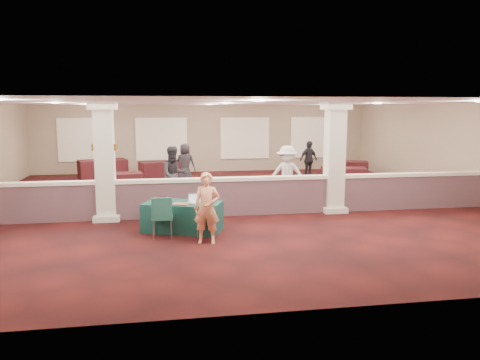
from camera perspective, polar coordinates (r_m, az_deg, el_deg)
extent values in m
plane|color=#401010|center=(14.91, -1.69, -3.02)|extent=(16.00, 16.00, 0.00)
cube|color=gray|center=(22.60, -4.44, 5.07)|extent=(16.00, 0.04, 3.20)
cube|color=gray|center=(6.90, 7.19, -3.35)|extent=(16.00, 0.04, 3.20)
cube|color=gray|center=(17.61, 25.08, 3.24)|extent=(0.04, 16.00, 3.20)
cube|color=white|center=(14.60, -1.75, 9.38)|extent=(16.00, 16.00, 0.02)
cube|color=brown|center=(13.35, -0.84, -2.21)|extent=(15.60, 0.20, 1.00)
cube|color=white|center=(13.26, -0.84, 0.12)|extent=(15.60, 0.28, 0.10)
cube|color=silver|center=(13.14, -16.13, 2.12)|extent=(0.50, 0.50, 3.20)
cube|color=silver|center=(13.39, -15.86, -4.36)|extent=(0.70, 0.70, 0.16)
cube|color=silver|center=(13.06, -16.41, 8.67)|extent=(0.72, 0.72, 0.20)
cube|color=silver|center=(13.95, 11.44, 2.65)|extent=(0.50, 0.50, 3.20)
cube|color=silver|center=(14.19, 11.26, -3.46)|extent=(0.70, 0.70, 0.16)
cube|color=silver|center=(13.88, 11.63, 8.82)|extent=(0.72, 0.72, 0.20)
cylinder|color=brown|center=(13.14, -17.42, 3.81)|extent=(0.12, 0.12, 0.18)
cylinder|color=#EEE1CA|center=(13.14, -17.42, 3.81)|extent=(0.09, 0.09, 0.10)
cylinder|color=brown|center=(13.07, -14.99, 3.89)|extent=(0.12, 0.12, 0.18)
cylinder|color=#EEE1CA|center=(13.07, -14.99, 3.89)|extent=(0.09, 0.09, 0.10)
cube|color=#0F3931|center=(11.78, -7.00, -4.45)|extent=(2.09, 1.55, 0.72)
cube|color=#1C534A|center=(10.96, -4.18, -5.15)|extent=(0.45, 0.45, 0.05)
cube|color=#1C534A|center=(10.72, -4.02, -4.20)|extent=(0.40, 0.08, 0.40)
cylinder|color=gray|center=(10.82, -4.92, -6.54)|extent=(0.02, 0.02, 0.38)
cylinder|color=gray|center=(10.88, -3.11, -6.43)|extent=(0.02, 0.02, 0.38)
cylinder|color=gray|center=(11.15, -5.21, -6.08)|extent=(0.02, 0.02, 0.38)
cylinder|color=gray|center=(11.21, -3.44, -5.98)|extent=(0.02, 0.02, 0.38)
cube|color=#1C534A|center=(11.26, -9.45, -4.48)|extent=(0.51, 0.51, 0.06)
cube|color=#1C534A|center=(10.98, -9.52, -3.38)|extent=(0.48, 0.07, 0.47)
cylinder|color=gray|center=(11.13, -10.51, -6.03)|extent=(0.03, 0.03, 0.45)
cylinder|color=gray|center=(11.12, -8.39, -6.00)|extent=(0.03, 0.03, 0.45)
cylinder|color=gray|center=(11.53, -10.40, -5.52)|extent=(0.03, 0.03, 0.45)
cylinder|color=gray|center=(11.51, -8.36, -5.49)|extent=(0.03, 0.03, 0.45)
imported|color=tan|center=(10.58, -4.06, -3.44)|extent=(0.66, 0.52, 1.62)
cube|color=black|center=(17.75, -14.54, -0.28)|extent=(1.80, 1.15, 0.68)
cube|color=black|center=(15.11, -2.52, -1.47)|extent=(1.77, 0.89, 0.72)
cube|color=black|center=(19.03, 12.51, 0.42)|extent=(1.89, 1.26, 0.70)
cube|color=black|center=(21.29, -16.37, 1.29)|extent=(2.23, 1.58, 0.82)
cube|color=black|center=(20.54, -9.45, 1.19)|extent=(2.07, 1.45, 0.76)
cube|color=black|center=(21.52, 13.02, 1.33)|extent=(1.90, 1.39, 0.69)
imported|color=black|center=(15.19, -8.03, 0.63)|extent=(0.97, 0.69, 1.83)
imported|color=silver|center=(15.16, 5.76, 0.69)|extent=(1.30, 0.90, 1.85)
imported|color=black|center=(20.55, 8.36, 2.46)|extent=(1.07, 0.84, 1.64)
imported|color=black|center=(18.90, -6.70, 1.96)|extent=(0.91, 0.67, 1.65)
cube|color=silver|center=(11.57, -5.71, -2.80)|extent=(0.39, 0.33, 0.02)
cube|color=silver|center=(11.65, -5.56, -2.13)|extent=(0.31, 0.13, 0.22)
cube|color=silver|center=(11.65, -5.56, -2.21)|extent=(0.28, 0.11, 0.19)
cube|color=#A95F1B|center=(11.46, -7.19, -2.91)|extent=(0.48, 0.42, 0.03)
sphere|color=beige|center=(11.79, -9.69, -2.44)|extent=(0.11, 0.11, 0.11)
sphere|color=#591114|center=(11.98, -10.10, -2.30)|extent=(0.10, 0.10, 0.10)
sphere|color=#545459|center=(11.95, -8.87, -2.28)|extent=(0.10, 0.10, 0.10)
cube|color=red|center=(11.26, -4.37, -3.12)|extent=(0.12, 0.07, 0.01)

